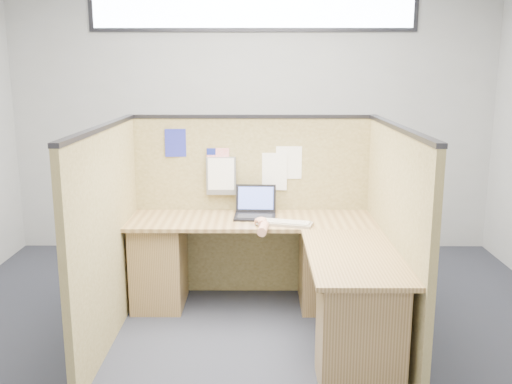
{
  "coord_description": "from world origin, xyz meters",
  "views": [
    {
      "loc": [
        0.06,
        -3.71,
        1.91
      ],
      "look_at": [
        0.04,
        0.5,
        0.99
      ],
      "focal_mm": 40.0,
      "sensor_mm": 36.0,
      "label": 1
    }
  ],
  "objects_px": {
    "laptop": "(255,209)",
    "mouse": "(261,223)",
    "keyboard": "(284,223)",
    "l_desk": "(276,276)"
  },
  "relations": [
    {
      "from": "keyboard",
      "to": "mouse",
      "type": "bearing_deg",
      "value": -155.67
    },
    {
      "from": "keyboard",
      "to": "mouse",
      "type": "xyz_separation_m",
      "value": [
        -0.18,
        -0.03,
        0.01
      ]
    },
    {
      "from": "keyboard",
      "to": "mouse",
      "type": "relative_size",
      "value": 4.53
    },
    {
      "from": "laptop",
      "to": "mouse",
      "type": "height_order",
      "value": "laptop"
    },
    {
      "from": "laptop",
      "to": "mouse",
      "type": "xyz_separation_m",
      "value": [
        0.05,
        -0.3,
        -0.04
      ]
    },
    {
      "from": "laptop",
      "to": "keyboard",
      "type": "distance_m",
      "value": 0.35
    },
    {
      "from": "l_desk",
      "to": "mouse",
      "type": "bearing_deg",
      "value": 119.13
    },
    {
      "from": "l_desk",
      "to": "keyboard",
      "type": "distance_m",
      "value": 0.42
    },
    {
      "from": "laptop",
      "to": "mouse",
      "type": "bearing_deg",
      "value": -77.96
    },
    {
      "from": "laptop",
      "to": "mouse",
      "type": "distance_m",
      "value": 0.3
    }
  ]
}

